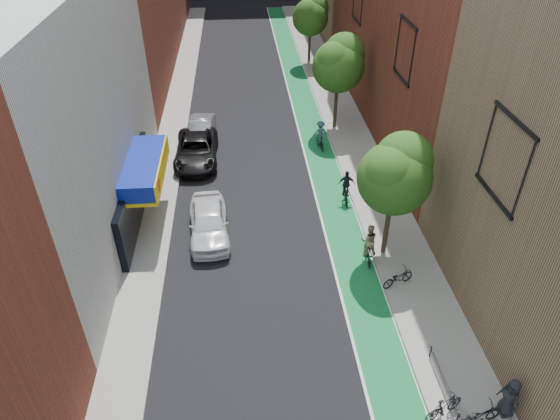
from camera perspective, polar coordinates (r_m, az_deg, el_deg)
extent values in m
cube|color=#157940|center=(38.35, 3.28, 10.49)|extent=(2.00, 68.00, 0.01)
cube|color=gray|center=(38.30, -11.94, 9.85)|extent=(2.00, 68.00, 0.15)
cube|color=gray|center=(38.73, 7.02, 10.66)|extent=(3.00, 68.00, 0.15)
cube|color=silver|center=(26.53, -26.72, 9.17)|extent=(8.00, 20.00, 12.00)
cylinder|color=#332619|center=(24.36, 12.10, -1.92)|extent=(0.24, 0.24, 3.30)
sphere|color=#255216|center=(22.84, 12.93, 3.54)|extent=(3.36, 3.36, 3.36)
sphere|color=#255216|center=(22.85, 13.93, 5.50)|extent=(2.64, 2.64, 2.64)
sphere|color=#255216|center=(22.27, 12.56, 4.15)|extent=(2.40, 2.40, 2.40)
cylinder|color=#332619|center=(36.10, 6.37, 11.69)|extent=(0.24, 0.24, 3.47)
sphere|color=#255216|center=(35.06, 6.68, 15.99)|extent=(3.53, 3.53, 3.53)
sphere|color=#255216|center=(35.18, 7.35, 17.31)|extent=(2.77, 2.77, 2.77)
sphere|color=#255216|center=(34.56, 6.32, 16.61)|extent=(2.52, 2.52, 2.52)
cylinder|color=#332619|center=(49.11, 3.37, 18.12)|extent=(0.24, 0.24, 3.19)
sphere|color=#255216|center=(48.40, 3.48, 21.10)|extent=(3.25, 3.25, 3.25)
sphere|color=#255216|center=(48.58, 3.96, 21.99)|extent=(2.55, 2.55, 2.55)
sphere|color=#255216|center=(47.96, 3.17, 21.55)|extent=(2.32, 2.32, 2.32)
imported|color=white|center=(25.78, -8.15, -1.36)|extent=(2.30, 4.99, 1.66)
imported|color=black|center=(32.57, -9.53, 6.81)|extent=(2.63, 5.68, 1.58)
imported|color=#95999D|center=(35.06, -9.04, 8.94)|extent=(1.93, 4.63, 1.49)
imported|color=black|center=(24.51, 10.00, -4.80)|extent=(0.56, 1.68, 1.00)
imported|color=tan|center=(24.15, 10.12, -3.39)|extent=(0.85, 0.68, 1.68)
imported|color=black|center=(28.53, 7.54, 1.69)|extent=(0.73, 1.66, 0.84)
imported|color=black|center=(28.22, 7.61, 3.02)|extent=(0.96, 0.48, 1.58)
imported|color=black|center=(33.87, 4.61, 7.77)|extent=(0.67, 1.63, 0.95)
imported|color=#384D66|center=(33.65, 4.63, 8.85)|extent=(1.09, 0.73, 1.58)
imported|color=black|center=(19.53, 21.86, -20.95)|extent=(1.78, 0.94, 0.89)
imported|color=black|center=(19.29, 18.25, -20.56)|extent=(1.68, 1.04, 0.98)
imported|color=black|center=(23.33, 13.33, -7.52)|extent=(1.71, 1.14, 0.85)
imported|color=black|center=(19.83, 24.75, -18.89)|extent=(0.75, 0.94, 1.69)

